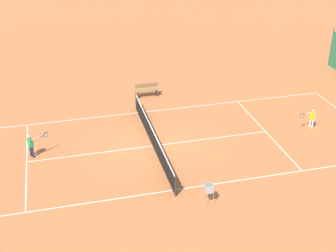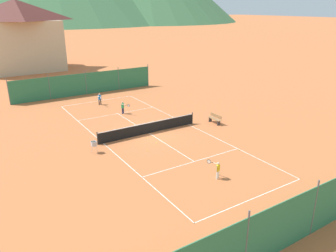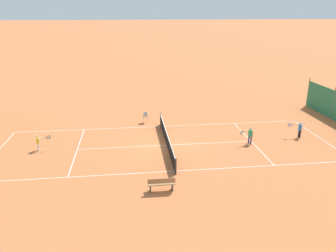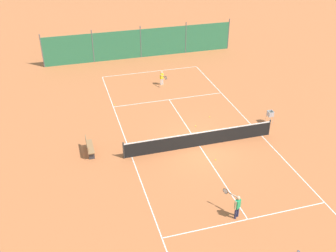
% 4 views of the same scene
% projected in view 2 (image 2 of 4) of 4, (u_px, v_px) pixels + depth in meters
% --- Properties ---
extents(ground_plane, '(600.00, 600.00, 0.00)m').
position_uv_depth(ground_plane, '(149.00, 133.00, 27.75)').
color(ground_plane, '#BC6638').
extents(court_line_markings, '(8.25, 23.85, 0.01)m').
position_uv_depth(court_line_markings, '(149.00, 133.00, 27.75)').
color(court_line_markings, white).
rests_on(court_line_markings, ground).
extents(tennis_net, '(9.18, 0.08, 1.06)m').
position_uv_depth(tennis_net, '(149.00, 128.00, 27.58)').
color(tennis_net, '#2D2D2D').
rests_on(tennis_net, ground).
extents(windscreen_fence_far, '(17.28, 0.08, 2.90)m').
position_uv_depth(windscreen_fence_far, '(86.00, 84.00, 39.57)').
color(windscreen_fence_far, '#2D754C').
rests_on(windscreen_fence_far, ground).
extents(windscreen_fence_near, '(17.28, 0.08, 2.90)m').
position_uv_depth(windscreen_fence_near, '(314.00, 211.00, 15.02)').
color(windscreen_fence_near, '#2D754C').
rests_on(windscreen_fence_near, ground).
extents(player_near_service, '(0.36, 0.99, 1.13)m').
position_uv_depth(player_near_service, '(217.00, 169.00, 20.28)').
color(player_near_service, white).
rests_on(player_near_service, ground).
extents(player_far_service, '(0.55, 1.05, 1.26)m').
position_uv_depth(player_far_service, '(123.00, 107.00, 32.54)').
color(player_far_service, '#23284C').
rests_on(player_far_service, ground).
extents(player_near_baseline, '(0.43, 1.04, 1.25)m').
position_uv_depth(player_near_baseline, '(100.00, 98.00, 35.52)').
color(player_near_baseline, black).
rests_on(player_near_baseline, ground).
extents(tennis_ball_by_net_right, '(0.07, 0.07, 0.07)m').
position_uv_depth(tennis_ball_by_net_right, '(118.00, 107.00, 34.96)').
color(tennis_ball_by_net_right, '#CCE033').
rests_on(tennis_ball_by_net_right, ground).
extents(tennis_ball_alley_right, '(0.07, 0.07, 0.07)m').
position_uv_depth(tennis_ball_alley_right, '(148.00, 138.00, 26.71)').
color(tennis_ball_alley_right, '#CCE033').
rests_on(tennis_ball_alley_right, ground).
extents(tennis_ball_far_corner, '(0.07, 0.07, 0.07)m').
position_uv_depth(tennis_ball_far_corner, '(157.00, 143.00, 25.72)').
color(tennis_ball_far_corner, '#CCE033').
rests_on(tennis_ball_far_corner, ground).
extents(tennis_ball_near_corner, '(0.07, 0.07, 0.07)m').
position_uv_depth(tennis_ball_near_corner, '(147.00, 150.00, 24.36)').
color(tennis_ball_near_corner, '#CCE033').
rests_on(tennis_ball_near_corner, ground).
extents(tennis_ball_mid_court, '(0.07, 0.07, 0.07)m').
position_uv_depth(tennis_ball_mid_court, '(136.00, 128.00, 28.85)').
color(tennis_ball_mid_court, '#CCE033').
rests_on(tennis_ball_mid_court, ground).
extents(tennis_ball_alley_left, '(0.07, 0.07, 0.07)m').
position_uv_depth(tennis_ball_alley_left, '(239.00, 150.00, 24.42)').
color(tennis_ball_alley_left, '#CCE033').
rests_on(tennis_ball_alley_left, ground).
extents(ball_hopper, '(0.36, 0.36, 0.89)m').
position_uv_depth(ball_hopper, '(94.00, 144.00, 23.85)').
color(ball_hopper, '#B7B7BC').
rests_on(ball_hopper, ground).
extents(courtside_bench, '(0.36, 1.50, 0.84)m').
position_uv_depth(courtside_bench, '(215.00, 119.00, 29.95)').
color(courtside_bench, olive).
rests_on(courtside_bench, ground).
extents(alpine_chalet, '(13.00, 10.00, 11.20)m').
position_uv_depth(alpine_chalet, '(19.00, 34.00, 52.86)').
color(alpine_chalet, '#C6B28E').
rests_on(alpine_chalet, ground).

